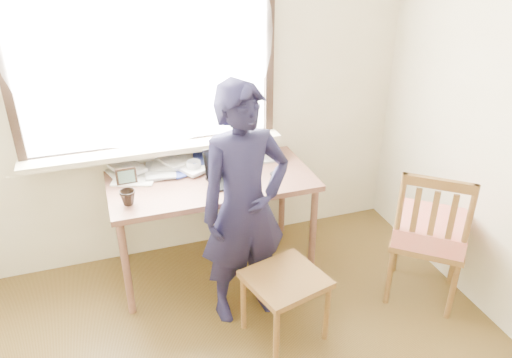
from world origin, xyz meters
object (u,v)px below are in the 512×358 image
object	(u,v)px
mug_white	(194,167)
person	(245,207)
mug_dark	(128,197)
side_chair	(430,231)
laptop	(229,172)
work_chair	(285,286)
desk	(212,188)

from	to	relation	value
mug_white	person	bearing A→B (deg)	-74.78
mug_dark	side_chair	xyz separation A→B (m)	(1.89, -0.60, -0.28)
mug_white	side_chair	size ratio (longest dim) A/B	0.11
laptop	work_chair	bearing A→B (deg)	-80.98
work_chair	mug_dark	bearing A→B (deg)	142.33
mug_white	person	distance (m)	0.68
desk	mug_white	bearing A→B (deg)	123.78
desk	laptop	world-z (taller)	laptop
work_chair	desk	bearing A→B (deg)	106.67
mug_dark	work_chair	distance (m)	1.14
work_chair	person	size ratio (longest dim) A/B	0.33
work_chair	person	bearing A→B (deg)	117.81
mug_dark	person	size ratio (longest dim) A/B	0.06
laptop	person	size ratio (longest dim) A/B	0.22
mug_dark	side_chair	size ratio (longest dim) A/B	0.10
desk	mug_white	distance (m)	0.21
person	side_chair	bearing A→B (deg)	-18.44
work_chair	mug_white	bearing A→B (deg)	109.47
laptop	side_chair	bearing A→B (deg)	-32.00
mug_white	side_chair	xyz separation A→B (m)	(1.40, -0.91, -0.28)
laptop	work_chair	distance (m)	0.91
desk	work_chair	size ratio (longest dim) A/B	2.66
mug_white	person	size ratio (longest dim) A/B	0.07
desk	laptop	xyz separation A→B (m)	(0.12, -0.03, 0.13)
mug_dark	side_chair	world-z (taller)	side_chair
mug_dark	work_chair	size ratio (longest dim) A/B	0.19
mug_dark	person	world-z (taller)	person
work_chair	side_chair	size ratio (longest dim) A/B	0.53
laptop	desk	bearing A→B (deg)	163.92
side_chair	mug_white	bearing A→B (deg)	146.80
person	laptop	bearing A→B (deg)	79.14
laptop	mug_white	world-z (taller)	laptop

